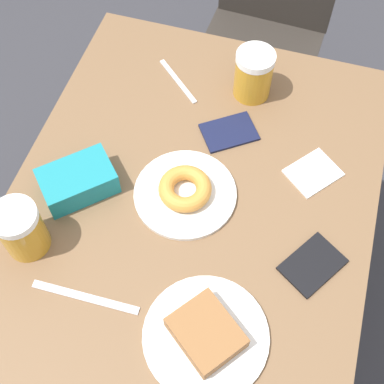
% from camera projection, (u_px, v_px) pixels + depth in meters
% --- Properties ---
extents(ground_plane, '(8.00, 8.00, 0.00)m').
position_uv_depth(ground_plane, '(192.00, 309.00, 1.86)').
color(ground_plane, '#333338').
extents(table, '(0.80, 1.01, 0.78)m').
position_uv_depth(table, '(192.00, 211.00, 1.25)').
color(table, brown).
rests_on(table, ground_plane).
extents(chair, '(0.42, 0.42, 0.97)m').
position_uv_depth(chair, '(270.00, 9.00, 1.80)').
color(chair, '#2D2823').
rests_on(chair, ground_plane).
extents(plate_with_cake, '(0.24, 0.24, 0.05)m').
position_uv_depth(plate_with_cake, '(206.00, 334.00, 1.02)').
color(plate_with_cake, white).
rests_on(plate_with_cake, table).
extents(plate_with_donut, '(0.23, 0.23, 0.04)m').
position_uv_depth(plate_with_donut, '(185.00, 191.00, 1.18)').
color(plate_with_donut, white).
rests_on(plate_with_donut, table).
extents(beer_mug_left, '(0.09, 0.09, 0.13)m').
position_uv_depth(beer_mug_left, '(21.00, 229.00, 1.08)').
color(beer_mug_left, '#C68C23').
rests_on(beer_mug_left, table).
extents(beer_mug_center, '(0.09, 0.09, 0.13)m').
position_uv_depth(beer_mug_center, '(254.00, 74.00, 1.29)').
color(beer_mug_center, '#C68C23').
rests_on(beer_mug_center, table).
extents(napkin_folded, '(0.14, 0.14, 0.00)m').
position_uv_depth(napkin_folded, '(313.00, 173.00, 1.22)').
color(napkin_folded, white).
rests_on(napkin_folded, table).
extents(fork, '(0.13, 0.12, 0.00)m').
position_uv_depth(fork, '(178.00, 81.00, 1.36)').
color(fork, silver).
rests_on(fork, table).
extents(knife, '(0.23, 0.02, 0.00)m').
position_uv_depth(knife, '(85.00, 297.00, 1.07)').
color(knife, silver).
rests_on(knife, table).
extents(passport_near_edge, '(0.15, 0.14, 0.01)m').
position_uv_depth(passport_near_edge, '(229.00, 132.00, 1.28)').
color(passport_near_edge, '#141938').
rests_on(passport_near_edge, table).
extents(passport_far_edge, '(0.14, 0.15, 0.01)m').
position_uv_depth(passport_far_edge, '(312.00, 265.00, 1.10)').
color(passport_far_edge, black).
rests_on(passport_far_edge, table).
extents(blue_pouch, '(0.19, 0.18, 0.06)m').
position_uv_depth(blue_pouch, '(78.00, 181.00, 1.18)').
color(blue_pouch, teal).
rests_on(blue_pouch, table).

